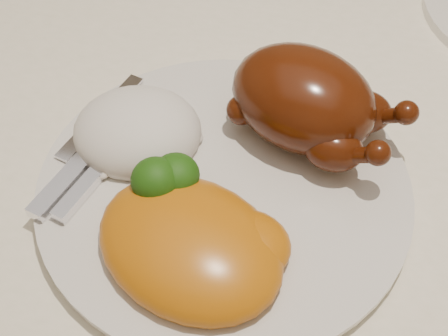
# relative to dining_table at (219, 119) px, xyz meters

# --- Properties ---
(dining_table) EXTENTS (1.60, 0.90, 0.76)m
(dining_table) POSITION_rel_dining_table_xyz_m (0.00, 0.00, 0.00)
(dining_table) COLOR brown
(dining_table) RESTS_ON floor
(tablecloth) EXTENTS (1.73, 1.03, 0.18)m
(tablecloth) POSITION_rel_dining_table_xyz_m (0.00, 0.00, 0.07)
(tablecloth) COLOR white
(tablecloth) RESTS_ON dining_table
(dinner_plate) EXTENTS (0.37, 0.37, 0.01)m
(dinner_plate) POSITION_rel_dining_table_xyz_m (0.05, -0.18, 0.11)
(dinner_plate) COLOR silver
(dinner_plate) RESTS_ON tablecloth
(roast_chicken) EXTENTS (0.17, 0.13, 0.08)m
(roast_chicken) POSITION_rel_dining_table_xyz_m (0.10, -0.10, 0.15)
(roast_chicken) COLOR #4D1A08
(roast_chicken) RESTS_ON dinner_plate
(rice_mound) EXTENTS (0.13, 0.12, 0.06)m
(rice_mound) POSITION_rel_dining_table_xyz_m (-0.03, -0.15, 0.13)
(rice_mound) COLOR white
(rice_mound) RESTS_ON dinner_plate
(mac_and_cheese) EXTENTS (0.18, 0.16, 0.06)m
(mac_and_cheese) POSITION_rel_dining_table_xyz_m (0.05, -0.24, 0.13)
(mac_and_cheese) COLOR orange
(mac_and_cheese) RESTS_ON dinner_plate
(cutlery) EXTENTS (0.05, 0.17, 0.01)m
(cutlery) POSITION_rel_dining_table_xyz_m (-0.06, -0.19, 0.12)
(cutlery) COLOR silver
(cutlery) RESTS_ON dinner_plate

